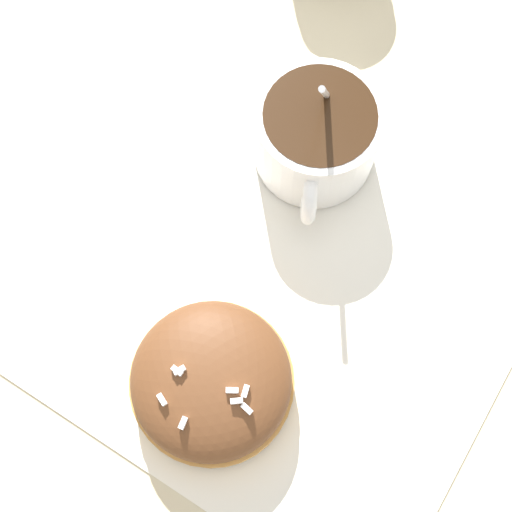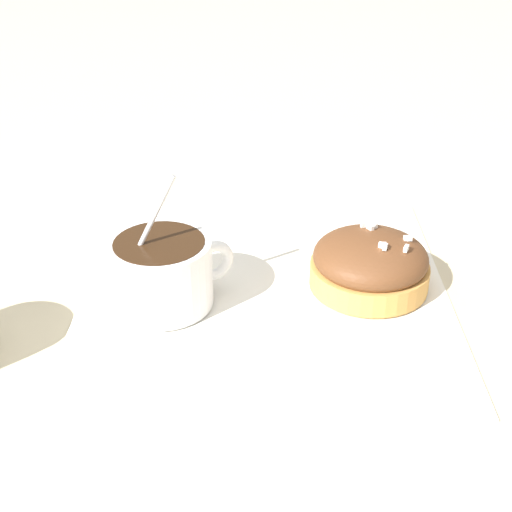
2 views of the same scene
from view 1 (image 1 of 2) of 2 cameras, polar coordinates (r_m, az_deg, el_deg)
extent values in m
plane|color=#C6B793|center=(0.47, 1.95, -1.13)|extent=(3.00, 3.00, 0.00)
cube|color=white|center=(0.47, 1.96, -1.08)|extent=(0.34, 0.35, 0.00)
cylinder|color=white|center=(0.48, 4.88, 9.58)|extent=(0.08, 0.08, 0.06)
cylinder|color=#331E0F|center=(0.45, 5.12, 10.90)|extent=(0.07, 0.07, 0.01)
torus|color=white|center=(0.46, 4.72, 4.52)|extent=(0.04, 0.02, 0.04)
ellipsoid|color=silver|center=(0.48, 3.97, 6.39)|extent=(0.03, 0.02, 0.01)
cylinder|color=silver|center=(0.45, 5.64, 12.72)|extent=(0.06, 0.01, 0.10)
cylinder|color=#D19347|center=(0.44, -3.49, -10.15)|extent=(0.10, 0.10, 0.02)
ellipsoid|color=brown|center=(0.43, -3.62, -9.87)|extent=(0.10, 0.10, 0.04)
cube|color=white|center=(0.41, -1.55, -11.52)|extent=(0.01, 0.01, 0.00)
cube|color=white|center=(0.41, -6.13, -9.09)|extent=(0.01, 0.01, 0.00)
cube|color=white|center=(0.41, -6.32, -9.11)|extent=(0.00, 0.01, 0.00)
cube|color=white|center=(0.41, -1.92, -10.70)|extent=(0.01, 0.01, 0.00)
cube|color=white|center=(0.41, -0.74, -12.13)|extent=(0.01, 0.01, 0.00)
cube|color=white|center=(0.41, -7.52, -11.33)|extent=(0.01, 0.01, 0.00)
cube|color=white|center=(0.41, -5.85, -13.15)|extent=(0.01, 0.00, 0.00)
cube|color=white|center=(0.41, -0.86, -10.77)|extent=(0.01, 0.00, 0.00)
camera|label=2|loc=(0.59, -59.85, 35.91)|focal=50.00mm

